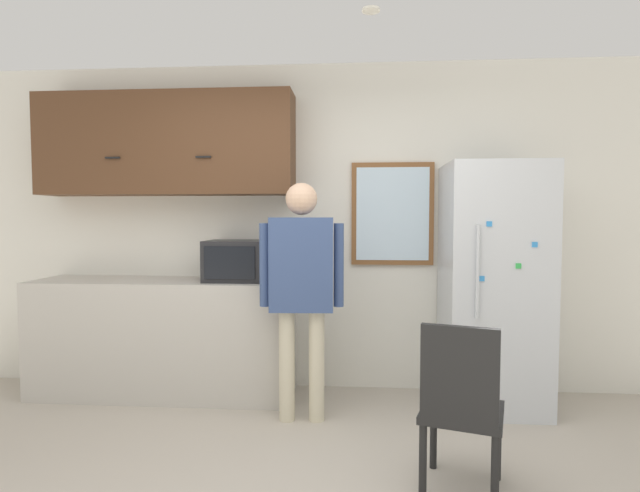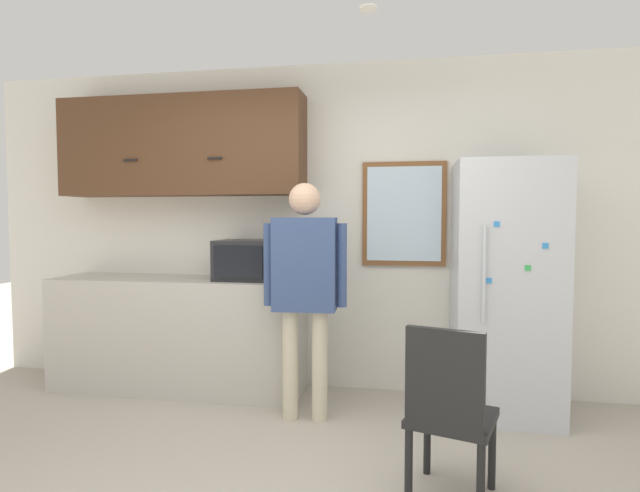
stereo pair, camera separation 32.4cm
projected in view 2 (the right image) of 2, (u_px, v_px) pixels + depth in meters
name	position (u px, v px, depth m)	size (l,w,h in m)	color
back_wall	(322.00, 228.00, 4.21)	(6.00, 0.06, 2.70)	silver
counter	(179.00, 334.00, 4.16)	(2.08, 0.57, 0.93)	#BCB7AD
upper_cabinets	(182.00, 147.00, 4.18)	(2.08, 0.36, 0.81)	#51331E
microwave	(252.00, 260.00, 4.02)	(0.56, 0.41, 0.32)	#232326
person	(305.00, 277.00, 3.49)	(0.59, 0.25, 1.67)	beige
refrigerator	(505.00, 289.00, 3.62)	(0.72, 0.70, 1.83)	silver
chair	(449.00, 408.00, 2.47)	(0.51, 0.51, 0.91)	black
window	(404.00, 214.00, 4.04)	(0.67, 0.05, 0.84)	brown
ceiling_light	(368.00, 8.00, 2.96)	(0.11, 0.11, 0.01)	white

